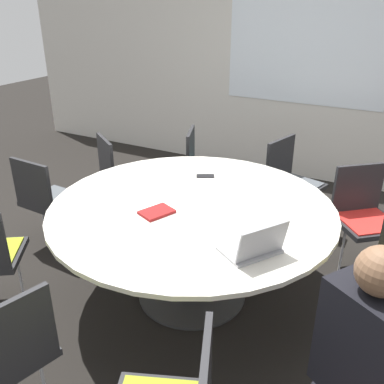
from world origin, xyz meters
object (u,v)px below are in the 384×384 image
object	(u,v)px
chair_4	(203,164)
cell_phone	(205,176)
chair_2	(364,212)
person_0	(361,352)
chair_8	(4,350)
spiral_notebook	(157,212)
chair_3	(290,177)
chair_6	(47,195)
handbag	(317,221)
chair_5	(120,171)
laptop	(255,247)

from	to	relation	value
chair_4	cell_phone	distance (m)	0.92
chair_2	person_0	size ratio (longest dim) A/B	0.71
chair_8	spiral_notebook	distance (m)	1.19
chair_3	chair_6	xyz separation A→B (m)	(-1.70, -1.36, 0.00)
chair_2	chair_4	world-z (taller)	same
chair_3	handbag	bearing A→B (deg)	96.86
chair_5	laptop	size ratio (longest dim) A/B	2.17
handbag	chair_8	bearing A→B (deg)	-108.47
person_0	spiral_notebook	size ratio (longest dim) A/B	4.77
chair_3	spiral_notebook	size ratio (longest dim) A/B	3.38
chair_4	cell_phone	world-z (taller)	chair_4
chair_4	spiral_notebook	xyz separation A→B (m)	(0.41, -1.49, 0.25)
laptop	spiral_notebook	size ratio (longest dim) A/B	1.55
chair_8	handbag	distance (m)	2.85
chair_5	chair_6	distance (m)	0.77
chair_6	person_0	world-z (taller)	person_0
chair_2	handbag	distance (m)	0.65
laptop	chair_4	bearing A→B (deg)	-112.81
laptop	spiral_notebook	bearing A→B (deg)	-69.96
chair_4	chair_5	distance (m)	0.83
person_0	handbag	xyz separation A→B (m)	(-0.61, 2.10, -0.56)
chair_2	handbag	xyz separation A→B (m)	(-0.40, 0.35, -0.36)
chair_2	spiral_notebook	bearing A→B (deg)	4.64
chair_6	laptop	world-z (taller)	laptop
chair_8	spiral_notebook	size ratio (longest dim) A/B	3.38
chair_4	chair_5	bearing A→B (deg)	-70.01
cell_phone	chair_6	bearing A→B (deg)	-158.28
chair_3	chair_4	world-z (taller)	same
chair_4	person_0	size ratio (longest dim) A/B	0.71
chair_4	chair_8	xyz separation A→B (m)	(0.28, -2.64, 0.00)
chair_2	chair_5	bearing A→B (deg)	-34.92
chair_4	chair_6	bearing A→B (deg)	-54.07
chair_3	chair_8	world-z (taller)	same
laptop	handbag	bearing A→B (deg)	-148.31
chair_4	chair_8	size ratio (longest dim) A/B	1.00
chair_8	spiral_notebook	world-z (taller)	chair_8
chair_6	handbag	bearing A→B (deg)	36.06
chair_3	chair_4	distance (m)	0.87
spiral_notebook	cell_phone	distance (m)	0.71
chair_4	chair_8	world-z (taller)	same
chair_2	cell_phone	bearing A→B (deg)	-18.92
person_0	cell_phone	distance (m)	1.88
handbag	person_0	bearing A→B (deg)	-73.77
chair_3	spiral_notebook	xyz separation A→B (m)	(-0.45, -1.58, 0.25)
chair_8	handbag	xyz separation A→B (m)	(0.90, 2.68, -0.36)
chair_2	handbag	bearing A→B (deg)	-82.19
person_0	laptop	distance (m)	0.76
chair_2	chair_4	distance (m)	1.60
chair_6	handbag	world-z (taller)	chair_6
laptop	cell_phone	bearing A→B (deg)	-107.35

